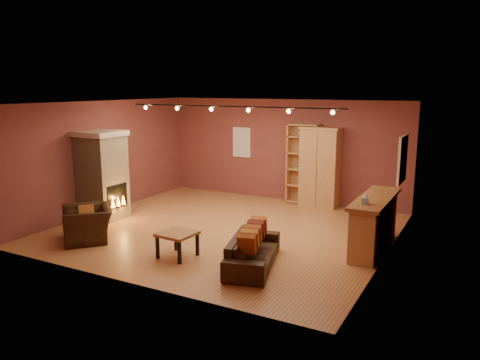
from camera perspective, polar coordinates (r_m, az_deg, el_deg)
The scene contains 16 objects.
floor at distance 10.53m, azimuth -1.78°, elevation -6.04°, with size 7.00×7.00×0.00m, color #9C6337.
ceiling at distance 10.05m, azimuth -1.88°, elevation 9.38°, with size 7.00×7.00×0.00m, color brown.
back_wall at distance 13.08m, azimuth 5.30°, elevation 3.64°, with size 7.00×0.02×2.80m, color brown.
left_wall at distance 12.30m, azimuth -16.12°, elevation 2.75°, with size 0.02×6.50×2.80m, color brown.
right_wall at distance 9.01m, azimuth 17.85°, elevation -0.39°, with size 0.02×6.50×2.80m, color brown.
fireplace at distance 11.62m, azimuth -16.45°, elevation 0.55°, with size 1.01×0.98×2.12m.
back_window at distance 13.60m, azimuth 0.21°, elevation 4.62°, with size 0.56×0.04×0.86m, color white.
bookcase at distance 12.78m, azimuth 7.82°, elevation 2.05°, with size 0.89×0.34×2.16m.
armoire at distance 12.48m, azimuth 9.71°, elevation 1.59°, with size 1.04×0.60×2.11m.
bar_counter at distance 9.51m, azimuth 16.04°, elevation -5.04°, with size 0.59×2.20×1.05m.
tissue_box at distance 8.76m, azimuth 15.04°, elevation -2.26°, with size 0.15×0.15×0.23m.
right_window at distance 10.33m, azimuth 19.20°, elevation 2.39°, with size 0.05×0.90×1.00m, color white.
loveseat at distance 8.38m, azimuth 1.59°, elevation -7.95°, with size 1.01×1.92×0.77m.
armchair at distance 10.19m, azimuth -18.16°, elevation -4.45°, with size 1.27×1.23×0.94m.
coffee_table at distance 8.85m, azimuth -7.65°, elevation -6.77°, with size 0.68×0.68×0.48m.
track_rail at distance 10.23m, azimuth -1.31°, elevation 8.78°, with size 5.20×0.09×0.13m.
Camera 1 is at (5.02, -8.70, 3.15)m, focal length 35.00 mm.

